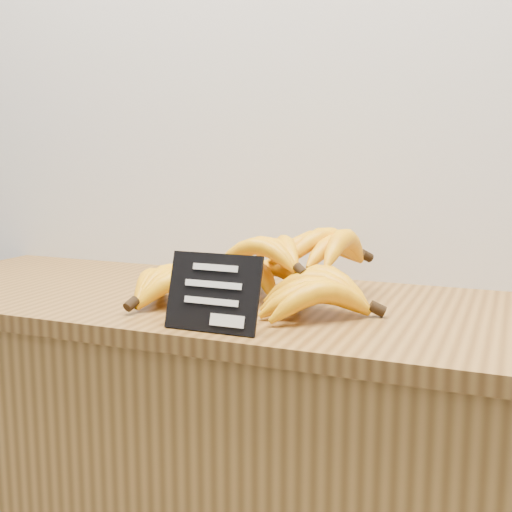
{
  "coord_description": "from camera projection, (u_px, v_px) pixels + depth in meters",
  "views": [
    {
      "loc": [
        0.24,
        1.67,
        1.2
      ],
      "look_at": [
        -0.19,
        2.7,
        1.02
      ],
      "focal_mm": 45.0,
      "sensor_mm": 36.0,
      "label": 1
    }
  ],
  "objects": [
    {
      "name": "chalkboard_sign",
      "position": [
        213.0,
        293.0,
        0.98
      ],
      "size": [
        0.15,
        0.04,
        0.12
      ],
      "primitive_type": "cube",
      "rotation": [
        -0.31,
        0.0,
        0.0
      ],
      "color": "black",
      "rests_on": "counter_top"
    },
    {
      "name": "banana_pile",
      "position": [
        262.0,
        275.0,
        1.17
      ],
      "size": [
        0.5,
        0.36,
        0.12
      ],
      "color": "#EDA809",
      "rests_on": "counter_top"
    },
    {
      "name": "counter_top",
      "position": [
        266.0,
        308.0,
        1.19
      ],
      "size": [
        1.57,
        0.54,
        0.03
      ],
      "primitive_type": "cube",
      "color": "brown",
      "rests_on": "counter"
    }
  ]
}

